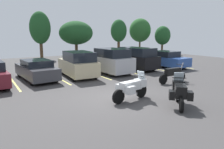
{
  "coord_description": "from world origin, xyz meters",
  "views": [
    {
      "loc": [
        -5.6,
        -8.57,
        3.15
      ],
      "look_at": [
        0.46,
        1.22,
        0.95
      ],
      "focal_mm": 34.21,
      "sensor_mm": 36.0,
      "label": 1
    }
  ],
  "objects": [
    {
      "name": "tree_right",
      "position": [
        6.18,
        20.09,
        3.28
      ],
      "size": [
        4.72,
        4.72,
        4.93
      ],
      "color": "#4C3823",
      "rests_on": "ground"
    },
    {
      "name": "car_charcoal",
      "position": [
        -2.38,
        6.63,
        0.69
      ],
      "size": [
        2.13,
        4.81,
        1.41
      ],
      "color": "#38383D",
      "rests_on": "ground"
    },
    {
      "name": "tree_center_right",
      "position": [
        19.28,
        16.39,
        2.88
      ],
      "size": [
        2.46,
        2.46,
        4.37
      ],
      "color": "#4C3823",
      "rests_on": "ground"
    },
    {
      "name": "motorcycle_third",
      "position": [
        1.72,
        -2.42,
        0.67
      ],
      "size": [
        1.52,
        1.61,
        1.41
      ],
      "color": "black",
      "rests_on": "ground"
    },
    {
      "name": "tree_far_left",
      "position": [
        17.47,
        19.8,
        3.72
      ],
      "size": [
        3.55,
        3.55,
        5.66
      ],
      "color": "#4C3823",
      "rests_on": "ground"
    },
    {
      "name": "car_champagne",
      "position": [
        0.49,
        6.07,
        0.93
      ],
      "size": [
        2.12,
        4.4,
        1.89
      ],
      "color": "#C1B289",
      "rests_on": "ground"
    },
    {
      "name": "ground",
      "position": [
        0.0,
        0.0,
        -0.05
      ],
      "size": [
        44.0,
        44.0,
        0.1
      ],
      "primitive_type": "cube",
      "color": "#423F3F"
    },
    {
      "name": "car_blue",
      "position": [
        9.45,
        6.08,
        0.75
      ],
      "size": [
        2.13,
        4.82,
        1.54
      ],
      "color": "#2D519E",
      "rests_on": "ground"
    },
    {
      "name": "motorcycle_touring",
      "position": [
        0.41,
        -0.66,
        0.64
      ],
      "size": [
        2.23,
        0.97,
        1.36
      ],
      "color": "black",
      "rests_on": "ground"
    },
    {
      "name": "tree_far_right",
      "position": [
        1.19,
        19.72,
        3.87
      ],
      "size": [
        2.61,
        2.61,
        5.94
      ],
      "color": "#4C3823",
      "rests_on": "ground"
    },
    {
      "name": "tree_rear",
      "position": [
        13.13,
        19.69,
        3.58
      ],
      "size": [
        2.5,
        2.5,
        5.35
      ],
      "color": "#4C3823",
      "rests_on": "ground"
    },
    {
      "name": "motorcycle_second",
      "position": [
        4.97,
        0.94,
        0.59
      ],
      "size": [
        2.3,
        0.62,
        1.28
      ],
      "color": "black",
      "rests_on": "ground"
    },
    {
      "name": "car_silver",
      "position": [
        3.29,
        6.1,
        0.98
      ],
      "size": [
        2.13,
        4.51,
        2.01
      ],
      "color": "#B7B7BC",
      "rests_on": "ground"
    },
    {
      "name": "car_black",
      "position": [
        6.2,
        6.58,
        0.98
      ],
      "size": [
        2.26,
        4.83,
        1.96
      ],
      "color": "black",
      "rests_on": "ground"
    },
    {
      "name": "parking_stripes",
      "position": [
        -2.42,
        6.34,
        0.0
      ],
      "size": [
        26.6,
        5.16,
        0.01
      ],
      "color": "#EAE066",
      "rests_on": "ground"
    }
  ]
}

